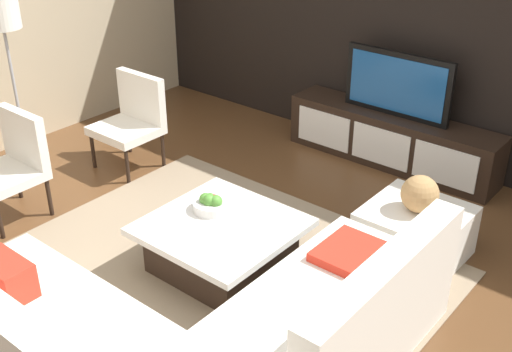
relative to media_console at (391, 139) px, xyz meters
The scene contains 13 objects.
ground_plane 2.41m from the media_console, 90.00° to the right, with size 14.00×14.00×0.00m, color brown.
feature_wall_back 1.19m from the media_console, 90.00° to the left, with size 6.40×0.12×2.80m, color black.
area_rug 2.41m from the media_console, 92.39° to the right, with size 3.04×2.53×0.01m, color gray.
media_console is the anchor object (origin of this frame).
television 0.55m from the media_console, 90.00° to the left, with size 1.05×0.06×0.60m.
sectional_couch 3.29m from the media_console, 80.99° to the right, with size 2.37×2.39×0.81m.
coffee_table 2.30m from the media_console, 92.49° to the right, with size 1.00×0.99×0.38m.
accent_chair_near 3.39m from the media_console, 124.85° to the right, with size 0.54×0.53×0.87m.
floor_lamp 3.62m from the media_console, 137.34° to the right, with size 0.31×0.31×1.69m.
ottoman 1.57m from the media_console, 54.90° to the right, with size 0.70×0.70×0.40m, color white.
fruit_bowl 2.23m from the media_console, 97.24° to the right, with size 0.28×0.28×0.14m.
accent_chair_far 2.45m from the media_console, 140.51° to the right, with size 0.57×0.52×0.87m.
decorative_ball 1.59m from the media_console, 54.90° to the right, with size 0.27×0.27×0.27m, color #AD8451.
Camera 1 is at (2.52, -2.70, 2.79)m, focal length 44.98 mm.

